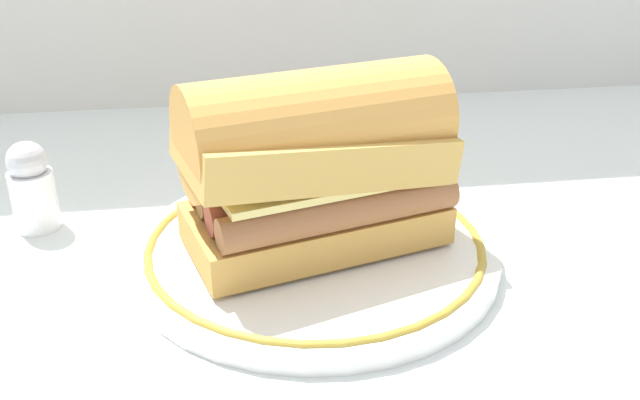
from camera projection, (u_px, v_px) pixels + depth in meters
ground_plane at (313, 248)px, 0.51m from camera, size 1.50×1.50×0.00m
plate at (320, 248)px, 0.49m from camera, size 0.25×0.25×0.01m
sausage_sandwich at (320, 160)px, 0.47m from camera, size 0.19×0.13×0.12m
salt_shaker at (32, 187)px, 0.52m from camera, size 0.03×0.03×0.07m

